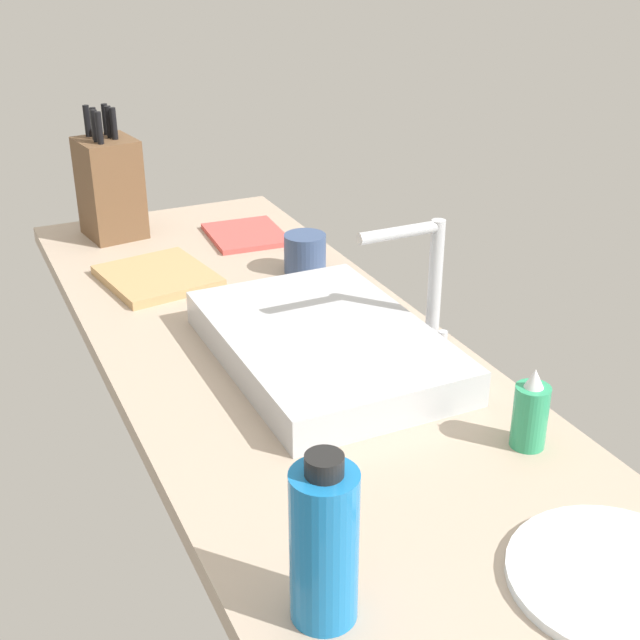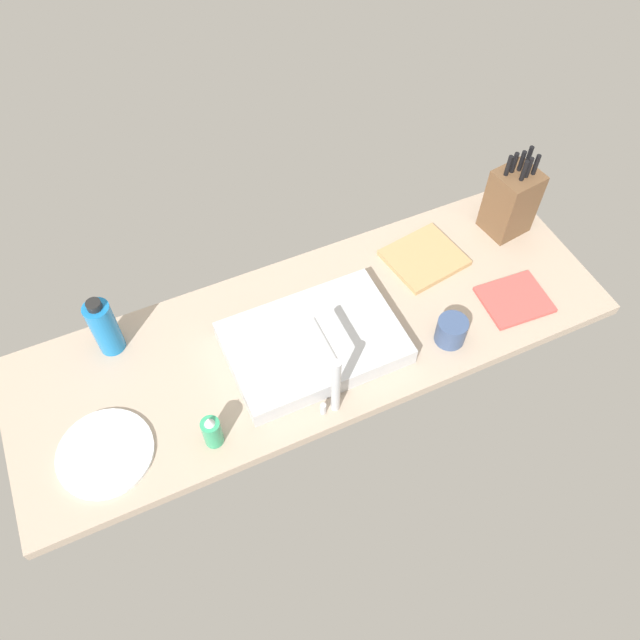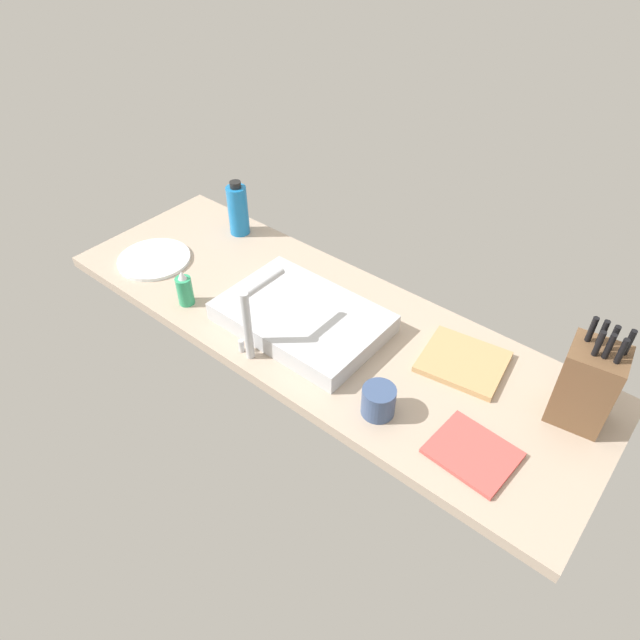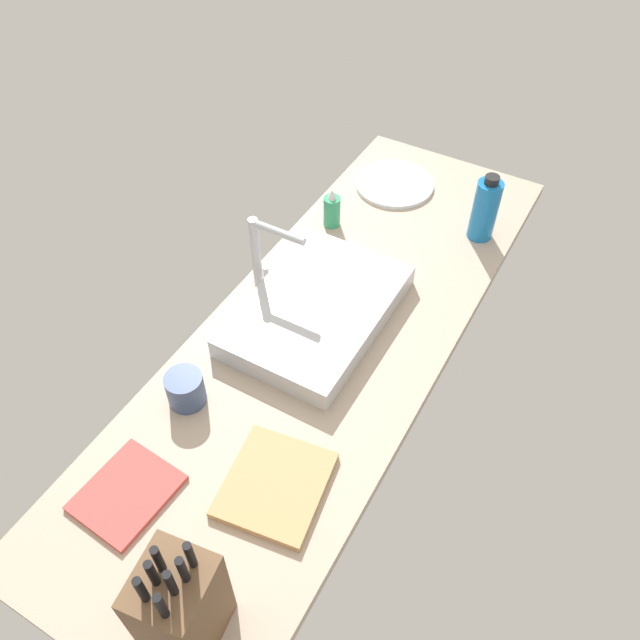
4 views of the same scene
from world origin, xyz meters
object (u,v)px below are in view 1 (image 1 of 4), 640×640
(cutting_board, at_px, (157,277))
(coffee_mug, at_px, (305,254))
(knife_block, at_px, (110,187))
(sink_basin, at_px, (324,345))
(water_bottle, at_px, (324,544))
(faucet, at_px, (425,273))
(dish_towel, at_px, (246,235))
(soap_bottle, at_px, (530,413))
(dinner_plate, at_px, (617,578))

(cutting_board, bearing_deg, coffee_mug, 73.79)
(knife_block, relative_size, coffee_mug, 3.38)
(sink_basin, height_order, cutting_board, sink_basin)
(water_bottle, bearing_deg, sink_basin, 154.53)
(faucet, relative_size, knife_block, 0.77)
(sink_basin, bearing_deg, water_bottle, -25.47)
(sink_basin, xyz_separation_m, coffee_mug, (-0.37, 0.13, 0.01))
(dish_towel, bearing_deg, coffee_mug, 8.38)
(knife_block, bearing_deg, sink_basin, 4.85)
(faucet, height_order, cutting_board, faucet)
(dish_towel, bearing_deg, water_bottle, -16.71)
(faucet, bearing_deg, coffee_mug, -173.90)
(dish_towel, bearing_deg, sink_basin, -8.68)
(cutting_board, relative_size, coffee_mug, 2.56)
(water_bottle, relative_size, dish_towel, 1.06)
(knife_block, bearing_deg, coffee_mug, 29.94)
(soap_bottle, bearing_deg, water_bottle, -67.07)
(knife_block, bearing_deg, water_bottle, -11.38)
(coffee_mug, bearing_deg, soap_bottle, 1.60)
(coffee_mug, bearing_deg, faucet, 6.10)
(sink_basin, relative_size, faucet, 2.12)
(faucet, xyz_separation_m, knife_block, (-0.79, -0.35, -0.02))
(sink_basin, distance_m, dinner_plate, 0.62)
(faucet, relative_size, dish_towel, 1.18)
(cutting_board, distance_m, dinner_plate, 1.10)
(knife_block, height_order, coffee_mug, knife_block)
(faucet, distance_m, coffee_mug, 0.41)
(water_bottle, relative_size, dinner_plate, 0.82)
(soap_bottle, xyz_separation_m, coffee_mug, (-0.72, -0.02, -0.01))
(soap_bottle, bearing_deg, cutting_board, -158.77)
(faucet, height_order, dinner_plate, faucet)
(water_bottle, xyz_separation_m, dinner_plate, (0.10, 0.32, -0.09))
(water_bottle, relative_size, coffee_mug, 2.35)
(dinner_plate, xyz_separation_m, coffee_mug, (-0.99, 0.06, 0.03))
(dinner_plate, xyz_separation_m, dish_towel, (-1.24, 0.02, 0.00))
(sink_basin, relative_size, soap_bottle, 3.94)
(soap_bottle, relative_size, water_bottle, 0.60)
(soap_bottle, distance_m, dish_towel, 0.97)
(cutting_board, relative_size, dish_towel, 1.15)
(knife_block, distance_m, cutting_board, 0.33)
(knife_block, xyz_separation_m, coffee_mug, (0.39, 0.31, -0.08))
(sink_basin, distance_m, cutting_board, 0.48)
(water_bottle, height_order, dinner_plate, water_bottle)
(faucet, xyz_separation_m, coffee_mug, (-0.40, -0.04, -0.10))
(water_bottle, height_order, coffee_mug, water_bottle)
(cutting_board, distance_m, soap_bottle, 0.86)
(knife_block, bearing_deg, faucet, 15.76)
(faucet, xyz_separation_m, dish_towel, (-0.65, -0.08, -0.13))
(cutting_board, xyz_separation_m, dish_towel, (-0.17, 0.26, -0.00))
(soap_bottle, relative_size, coffee_mug, 1.41)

